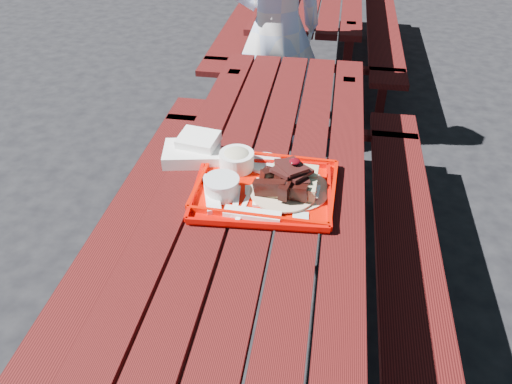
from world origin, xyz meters
TOP-DOWN VIEW (x-y plane):
  - ground at (0.00, 0.00)m, footprint 60.00×60.00m
  - picnic_table_near at (-0.00, 0.00)m, footprint 1.41×2.40m
  - picnic_table_far at (-0.00, 2.80)m, footprint 1.41×2.40m
  - near_tray at (0.02, -0.01)m, footprint 0.50×0.42m
  - far_tray at (0.00, -0.09)m, footprint 0.51×0.41m
  - white_cloth at (-0.29, 0.12)m, footprint 0.25×0.20m
  - person at (-0.15, 1.48)m, footprint 0.69×0.59m

SIDE VIEW (x-z plane):
  - ground at x=0.00m, z-range 0.00..0.00m
  - picnic_table_near at x=0.00m, z-range 0.19..0.94m
  - picnic_table_far at x=0.00m, z-range 0.19..0.94m
  - far_tray at x=0.00m, z-range 0.73..0.82m
  - near_tray at x=0.02m, z-range 0.71..0.86m
  - white_cloth at x=-0.29m, z-range 0.74..0.83m
  - person at x=-0.15m, z-range 0.00..1.61m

